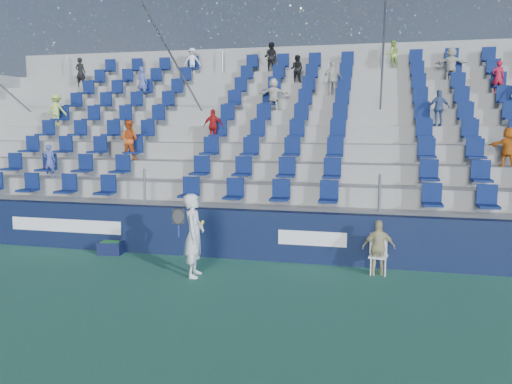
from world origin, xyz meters
TOP-DOWN VIEW (x-y plane):
  - ground at (0.00, 0.00)m, footprint 70.00×70.00m
  - sponsor_wall at (0.00, 3.15)m, footprint 24.00×0.32m
  - grandstand at (-0.00, 8.24)m, footprint 24.00×8.17m
  - tennis_player at (-0.86, 1.50)m, footprint 0.69×0.72m
  - line_judge_chair at (3.01, 2.64)m, footprint 0.43×0.44m
  - line_judge at (3.01, 2.50)m, footprint 0.75×0.42m
  - ball_bin at (-3.57, 2.75)m, footprint 0.63×0.45m

SIDE VIEW (x-z plane):
  - ground at x=0.00m, z-range 0.00..0.00m
  - ball_bin at x=-3.57m, z-range 0.01..0.34m
  - line_judge_chair at x=3.01m, z-range 0.06..0.93m
  - sponsor_wall at x=0.00m, z-range 0.00..1.20m
  - line_judge at x=3.01m, z-range 0.00..1.22m
  - tennis_player at x=-0.86m, z-range 0.00..1.81m
  - grandstand at x=0.00m, z-range -1.18..5.45m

